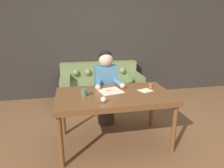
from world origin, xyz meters
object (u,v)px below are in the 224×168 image
Objects in this scene: person at (106,87)px; scissors at (111,91)px; dining_table at (114,99)px; couch at (101,87)px; pin_cushion at (103,100)px; mug at (84,93)px; thread_spool at (151,86)px.

scissors is (-0.01, -0.47, 0.10)m from person.
dining_table is 0.15m from scissors.
couch is at bearing 88.06° from dining_table.
mug is at bearing 128.21° from pin_cushion.
couch is 1.99m from pin_cushion.
couch is at bearing 74.68° from mug.
couch is at bearing 82.80° from pin_cushion.
couch is 1.59m from scissors.
thread_spool is at bearing 29.48° from pin_cushion.
mug reaches higher than scissors.
pin_cushion reaches higher than dining_table.
scissors reaches higher than dining_table.
person is (-0.01, 0.61, -0.03)m from dining_table.
dining_table is 7.01× the size of scissors.
dining_table is 0.62m from thread_spool.
mug is 0.34m from pin_cushion.
pin_cushion is at bearing -97.20° from couch.
person is 27.62× the size of thread_spool.
person is (-0.06, -1.05, 0.35)m from couch.
person reaches higher than thread_spool.
dining_table is at bearing -91.94° from couch.
person reaches higher than couch.
thread_spool reaches higher than dining_table.
dining_table is 0.61m from person.
thread_spool is (0.59, 0.18, 0.09)m from dining_table.
couch is 23.64× the size of pin_cushion.
person is 0.74m from thread_spool.
scissors is 0.42m from pin_cushion.
pin_cushion is at bearing -112.78° from scissors.
couch is 7.73× the size of scissors.
person is at bearing -93.46° from couch.
mug is (-0.45, -1.65, 0.49)m from couch.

